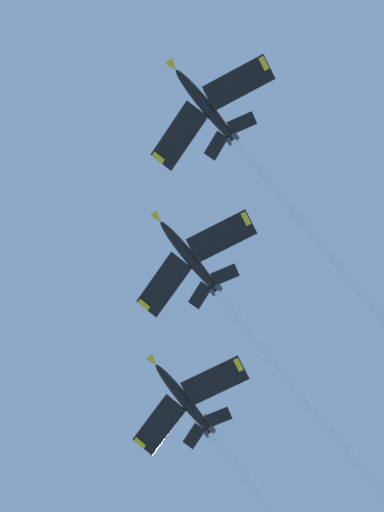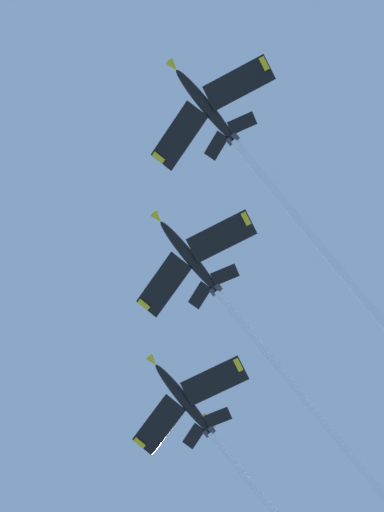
{
  "view_description": "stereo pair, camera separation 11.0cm",
  "coord_description": "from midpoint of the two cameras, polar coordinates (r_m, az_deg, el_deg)",
  "views": [
    {
      "loc": [
        4.42,
        -18.01,
        1.77
      ],
      "look_at": [
        -37.27,
        30.81,
        131.66
      ],
      "focal_mm": 75.78,
      "sensor_mm": 36.0,
      "label": 1
    },
    {
      "loc": [
        4.33,
        -18.08,
        1.77
      ],
      "look_at": [
        -37.27,
        30.81,
        131.66
      ],
      "focal_mm": 75.78,
      "sensor_mm": 36.0,
      "label": 2
    }
  ],
  "objects": [
    {
      "name": "jet_lead",
      "position": [
        140.74,
        4.32,
        3.53
      ],
      "size": [
        20.13,
        53.33,
        23.83
      ],
      "color": "black"
    },
    {
      "name": "jet_second",
      "position": [
        144.55,
        3.18,
        -4.14
      ],
      "size": [
        20.13,
        52.38,
        22.99
      ],
      "color": "black"
    },
    {
      "name": "jet_third",
      "position": [
        151.72,
        3.23,
        -12.02
      ],
      "size": [
        20.12,
        56.58,
        25.4
      ],
      "color": "black"
    }
  ]
}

